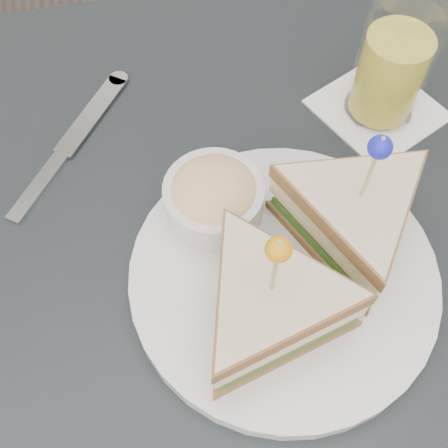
% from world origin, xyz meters
% --- Properties ---
extents(ground_plane, '(3.50, 3.50, 0.00)m').
position_xyz_m(ground_plane, '(0.00, 0.00, 0.00)').
color(ground_plane, '#3F3833').
extents(table, '(0.80, 0.80, 0.75)m').
position_xyz_m(table, '(0.00, 0.00, 0.67)').
color(table, black).
rests_on(table, ground).
extents(plate_meal, '(0.35, 0.35, 0.17)m').
position_xyz_m(plate_meal, '(0.06, -0.03, 0.80)').
color(plate_meal, silver).
rests_on(plate_meal, table).
extents(cutlery_knife, '(0.15, 0.19, 0.01)m').
position_xyz_m(cutlery_knife, '(-0.13, 0.16, 0.75)').
color(cutlery_knife, silver).
rests_on(cutlery_knife, table).
extents(drink_set, '(0.16, 0.16, 0.15)m').
position_xyz_m(drink_set, '(0.22, 0.15, 0.82)').
color(drink_set, white).
rests_on(drink_set, table).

